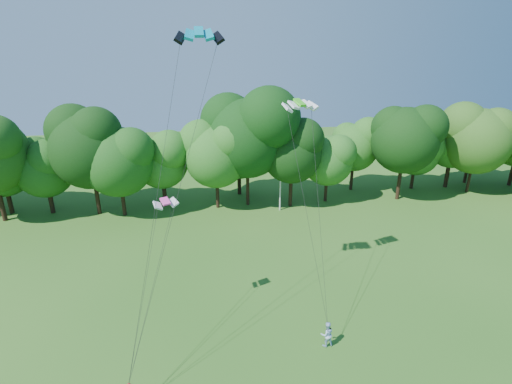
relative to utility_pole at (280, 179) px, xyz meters
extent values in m
cylinder|color=beige|center=(0.00, 0.00, -0.12)|extent=(0.20, 0.20, 7.94)
cube|color=beige|center=(0.00, 0.00, 3.66)|extent=(1.50, 0.67, 0.08)
imported|color=#AFCFF3|center=(-1.27, -23.76, -3.13)|extent=(1.01, 0.82, 1.93)
cube|color=#0587A2|center=(-9.10, -18.40, 16.50)|extent=(2.93, 1.34, 0.70)
cube|color=#3ED21F|center=(-1.85, -15.70, 11.64)|extent=(2.86, 1.92, 0.51)
cube|color=#FF46B2|center=(-11.94, -19.39, 5.70)|extent=(1.84, 1.41, 0.35)
cylinder|color=#331E14|center=(-32.92, 1.37, -1.73)|extent=(0.52, 0.52, 4.72)
cylinder|color=#331D14|center=(-3.78, 2.33, -1.42)|extent=(0.50, 0.50, 5.34)
ellipsoid|color=black|center=(-3.78, 2.33, 5.61)|extent=(10.67, 10.67, 11.64)
cylinder|color=#342315|center=(27.30, 2.69, -1.67)|extent=(0.53, 0.53, 4.85)
ellipsoid|color=#2B5018|center=(27.30, 2.69, 4.73)|extent=(9.70, 9.70, 10.58)
camera|label=1|loc=(-9.17, -45.24, 16.15)|focal=28.00mm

